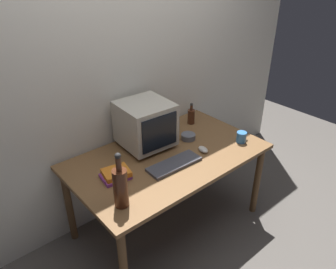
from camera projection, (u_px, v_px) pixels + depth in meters
ground_plane at (168, 223)px, 2.86m from camera, size 6.00×6.00×0.00m
back_wall at (127, 72)px, 2.59m from camera, size 4.00×0.08×2.50m
desk at (168, 163)px, 2.55m from camera, size 1.51×0.89×0.71m
crt_monitor at (145, 124)px, 2.55m from camera, size 0.40×0.41×0.37m
keyboard at (174, 164)px, 2.38m from camera, size 0.43×0.17×0.02m
computer_mouse at (203, 149)px, 2.55m from camera, size 0.08×0.11×0.04m
bottle_tall at (121, 186)px, 1.95m from camera, size 0.09×0.09×0.38m
bottle_short at (191, 116)px, 2.95m from camera, size 0.06×0.06×0.20m
book_stack at (116, 174)px, 2.24m from camera, size 0.21×0.18×0.06m
mug at (242, 137)px, 2.67m from camera, size 0.12×0.08×0.09m
cd_spindle at (188, 137)px, 2.72m from camera, size 0.12×0.12×0.04m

